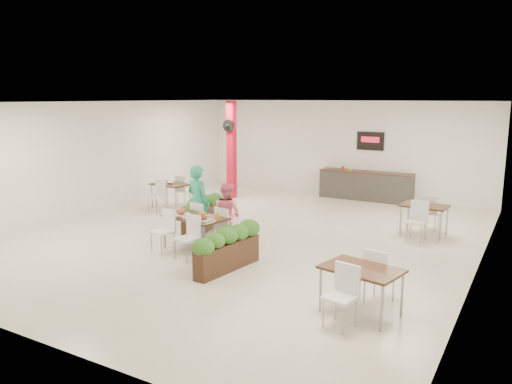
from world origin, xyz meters
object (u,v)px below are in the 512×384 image
planter_left (203,211)px  side_table_c (361,276)px  diner_man (198,203)px  side_table_a (171,188)px  red_column (231,149)px  main_table (195,221)px  diner_woman (227,214)px  side_table_b (424,210)px  service_counter (366,185)px  planter_right (227,246)px

planter_left → side_table_c: (4.99, -2.76, 0.12)m
diner_man → side_table_c: 5.06m
planter_left → side_table_a: 2.93m
red_column → main_table: bearing=-65.3°
side_table_a → side_table_c: (7.39, -4.44, -0.00)m
diner_woman → side_table_a: diner_woman is taller
main_table → side_table_b: 5.54m
red_column → diner_woman: size_ratio=2.22×
red_column → diner_man: bearing=-66.2°
service_counter → diner_woman: service_counter is taller
diner_man → side_table_a: 3.66m
side_table_c → service_counter: bearing=118.7°
main_table → planter_right: size_ratio=1.04×
main_table → side_table_a: bearing=136.3°
diner_man → diner_woman: bearing=-169.1°
main_table → side_table_a: 4.38m
main_table → side_table_b: (4.12, 3.71, -0.02)m
main_table → diner_man: size_ratio=1.02×
service_counter → diner_man: service_counter is taller
diner_man → side_table_a: diner_man is taller
service_counter → planter_left: bearing=-111.8°
service_counter → side_table_b: bearing=-53.5°
side_table_a → side_table_c: 8.62m
side_table_a → side_table_b: 7.31m
diner_man → planter_right: size_ratio=1.01×
red_column → planter_left: (1.67, -3.95, -1.14)m
diner_man → main_table: bearing=131.7°
service_counter → side_table_c: bearing=-72.8°
main_table → side_table_a: size_ratio=1.10×
service_counter → side_table_a: service_counter is taller
diner_woman → planter_left: size_ratio=0.77×
main_table → planter_right: 1.57m
red_column → diner_woman: 5.52m
diner_woman → side_table_a: (-3.58, 2.37, -0.10)m
planter_right → side_table_c: (2.87, -0.64, 0.14)m
main_table → red_column: bearing=114.7°
side_table_a → side_table_b: same height
main_table → side_table_c: size_ratio=1.09×
side_table_c → diner_woman: bearing=163.0°
red_column → diner_woman: (2.84, -4.64, -0.92)m
side_table_c → diner_man: bearing=167.3°
diner_woman → planter_right: bearing=134.4°
red_column → side_table_b: red_column is taller
diner_woman → side_table_c: 4.34m
diner_woman → side_table_c: size_ratio=0.86×
planter_right → side_table_b: size_ratio=1.07×
service_counter → side_table_c: size_ratio=1.80×
main_table → diner_woman: size_ratio=1.26×
side_table_b → main_table: bearing=-133.7°
diner_woman → side_table_b: size_ratio=0.88×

